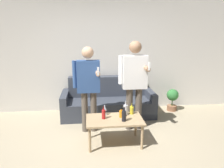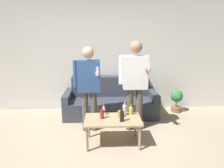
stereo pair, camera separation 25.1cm
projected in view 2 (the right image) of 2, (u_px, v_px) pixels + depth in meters
name	position (u px, v px, depth m)	size (l,w,h in m)	color
ground_plane	(103.00, 156.00, 3.39)	(16.00, 16.00, 0.00)	tan
wall_back	(102.00, 54.00, 5.19)	(8.00, 0.06, 2.70)	silver
couch	(110.00, 102.00, 5.04)	(2.07, 0.84, 0.85)	#383D47
coffee_table	(113.00, 122.00, 3.69)	(0.95, 0.58, 0.45)	tan
bottle_orange	(131.00, 110.00, 3.85)	(0.07, 0.07, 0.19)	yellow
bottle_green	(102.00, 114.00, 3.67)	(0.06, 0.06, 0.21)	#B21E1E
bottle_dark	(122.00, 116.00, 3.55)	(0.07, 0.07, 0.24)	black
bottle_yellow	(125.00, 110.00, 3.81)	(0.08, 0.08, 0.25)	silver
bottle_red	(120.00, 114.00, 3.72)	(0.07, 0.07, 0.16)	orange
wine_glass_near	(104.00, 108.00, 3.83)	(0.07, 0.07, 0.19)	silver
person_standing_left	(89.00, 83.00, 4.06)	(0.50, 0.42, 1.63)	brown
person_standing_right	(135.00, 79.00, 4.09)	(0.54, 0.45, 1.72)	brown
potted_plant	(177.00, 99.00, 5.17)	(0.28, 0.28, 0.53)	#936042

